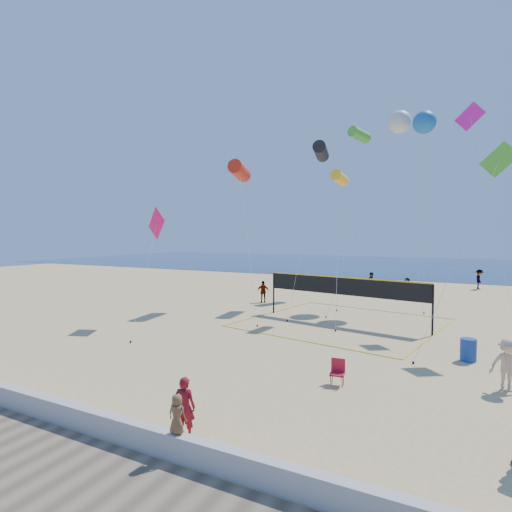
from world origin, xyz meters
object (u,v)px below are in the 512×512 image
at_px(camp_chair, 338,370).
at_px(volleyball_net, 343,291).
at_px(woman, 185,407).
at_px(trash_barrel, 468,350).

bearing_deg(camp_chair, volleyball_net, 97.28).
relative_size(woman, camp_chair, 1.59).
relative_size(woman, volleyball_net, 0.13).
bearing_deg(woman, volleyball_net, -103.87).
bearing_deg(trash_barrel, camp_chair, -129.16).
bearing_deg(trash_barrel, volleyball_net, 143.86).
height_order(woman, camp_chair, woman).
bearing_deg(volleyball_net, woman, -79.91).
relative_size(camp_chair, volleyball_net, 0.08).
bearing_deg(camp_chair, trash_barrel, 44.35).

